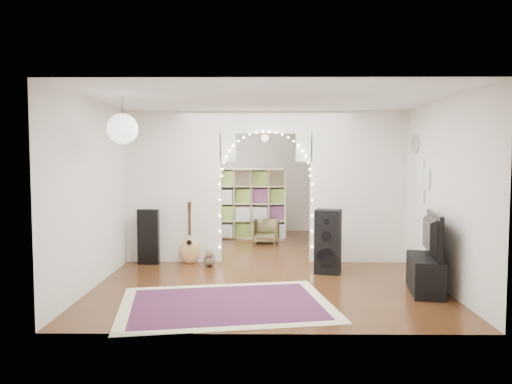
{
  "coord_description": "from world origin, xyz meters",
  "views": [
    {
      "loc": [
        -0.09,
        -8.93,
        1.88
      ],
      "look_at": [
        -0.18,
        0.3,
        1.23
      ],
      "focal_mm": 35.0,
      "sensor_mm": 36.0,
      "label": 1
    }
  ],
  "objects_px": {
    "media_console": "(425,274)",
    "dining_chair_right": "(266,231)",
    "bookcase": "(251,203)",
    "dining_chair_left": "(207,231)",
    "dining_table": "(232,207)",
    "acoustic_guitar": "(190,241)",
    "floor_speaker": "(328,242)"
  },
  "relations": [
    {
      "from": "dining_chair_left",
      "to": "dining_chair_right",
      "type": "height_order",
      "value": "dining_chair_left"
    },
    {
      "from": "media_console",
      "to": "dining_table",
      "type": "bearing_deg",
      "value": 130.54
    },
    {
      "from": "floor_speaker",
      "to": "media_console",
      "type": "relative_size",
      "value": 1.03
    },
    {
      "from": "acoustic_guitar",
      "to": "media_console",
      "type": "xyz_separation_m",
      "value": [
        3.54,
        -1.82,
        -0.16
      ]
    },
    {
      "from": "acoustic_guitar",
      "to": "dining_chair_left",
      "type": "height_order",
      "value": "acoustic_guitar"
    },
    {
      "from": "floor_speaker",
      "to": "media_console",
      "type": "xyz_separation_m",
      "value": [
        1.2,
        -1.14,
        -0.27
      ]
    },
    {
      "from": "bookcase",
      "to": "dining_table",
      "type": "xyz_separation_m",
      "value": [
        -0.47,
        0.39,
        -0.13
      ]
    },
    {
      "from": "acoustic_guitar",
      "to": "dining_table",
      "type": "bearing_deg",
      "value": 94.88
    },
    {
      "from": "media_console",
      "to": "bookcase",
      "type": "relative_size",
      "value": 0.61
    },
    {
      "from": "media_console",
      "to": "acoustic_guitar",
      "type": "bearing_deg",
      "value": 162.63
    },
    {
      "from": "floor_speaker",
      "to": "bookcase",
      "type": "xyz_separation_m",
      "value": [
        -1.3,
        3.47,
        0.3
      ]
    },
    {
      "from": "dining_chair_right",
      "to": "media_console",
      "type": "bearing_deg",
      "value": -55.76
    },
    {
      "from": "dining_chair_left",
      "to": "acoustic_guitar",
      "type": "bearing_deg",
      "value": -91.66
    },
    {
      "from": "acoustic_guitar",
      "to": "dining_chair_left",
      "type": "xyz_separation_m",
      "value": [
        0.08,
        2.04,
        -0.13
      ]
    },
    {
      "from": "media_console",
      "to": "dining_chair_right",
      "type": "relative_size",
      "value": 1.76
    },
    {
      "from": "dining_table",
      "to": "dining_chair_left",
      "type": "distance_m",
      "value": 1.3
    },
    {
      "from": "dining_chair_left",
      "to": "dining_table",
      "type": "bearing_deg",
      "value": 67.72
    },
    {
      "from": "media_console",
      "to": "bookcase",
      "type": "xyz_separation_m",
      "value": [
        -2.51,
        4.61,
        0.57
      ]
    },
    {
      "from": "acoustic_guitar",
      "to": "bookcase",
      "type": "distance_m",
      "value": 3.01
    },
    {
      "from": "floor_speaker",
      "to": "acoustic_guitar",
      "type": "bearing_deg",
      "value": 179.31
    },
    {
      "from": "floor_speaker",
      "to": "dining_chair_right",
      "type": "distance_m",
      "value": 2.99
    },
    {
      "from": "floor_speaker",
      "to": "dining_table",
      "type": "bearing_deg",
      "value": 130.13
    },
    {
      "from": "media_console",
      "to": "dining_chair_right",
      "type": "distance_m",
      "value": 4.52
    },
    {
      "from": "bookcase",
      "to": "dining_chair_right",
      "type": "distance_m",
      "value": 0.92
    },
    {
      "from": "dining_chair_left",
      "to": "dining_chair_right",
      "type": "relative_size",
      "value": 1.08
    },
    {
      "from": "acoustic_guitar",
      "to": "media_console",
      "type": "distance_m",
      "value": 3.99
    },
    {
      "from": "bookcase",
      "to": "acoustic_guitar",
      "type": "bearing_deg",
      "value": -96.35
    },
    {
      "from": "dining_table",
      "to": "dining_chair_left",
      "type": "bearing_deg",
      "value": -108.26
    },
    {
      "from": "bookcase",
      "to": "dining_chair_left",
      "type": "xyz_separation_m",
      "value": [
        -0.95,
        -0.75,
        -0.54
      ]
    },
    {
      "from": "dining_chair_left",
      "to": "dining_chair_right",
      "type": "distance_m",
      "value": 1.28
    },
    {
      "from": "acoustic_guitar",
      "to": "dining_chair_right",
      "type": "xyz_separation_m",
      "value": [
        1.37,
        2.14,
        -0.15
      ]
    },
    {
      "from": "dining_table",
      "to": "dining_chair_right",
      "type": "xyz_separation_m",
      "value": [
        0.8,
        -1.04,
        -0.42
      ]
    }
  ]
}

